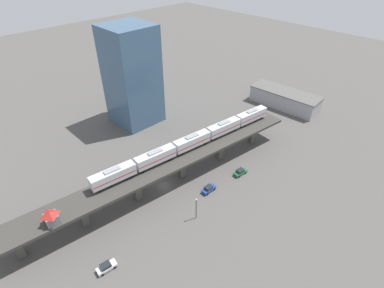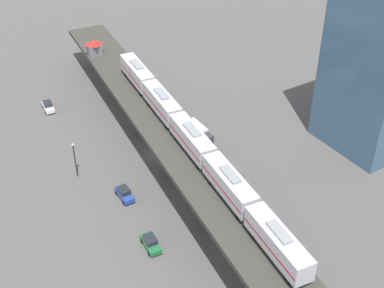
% 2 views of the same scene
% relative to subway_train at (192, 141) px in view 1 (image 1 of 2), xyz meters
% --- Properties ---
extents(ground_plane, '(400.00, 400.00, 0.00)m').
position_rel_subway_train_xyz_m(ground_plane, '(-0.06, -11.49, -10.21)').
color(ground_plane, '#514F4C').
extents(elevated_viaduct, '(20.01, 92.32, 7.67)m').
position_rel_subway_train_xyz_m(elevated_viaduct, '(-0.08, -11.67, -3.62)').
color(elevated_viaduct, '#393733').
rests_on(elevated_viaduct, ground).
extents(subway_train, '(10.71, 62.25, 4.45)m').
position_rel_subway_train_xyz_m(subway_train, '(0.00, 0.00, 0.00)').
color(subway_train, silver).
rests_on(subway_train, elevated_viaduct).
extents(signal_hut, '(3.60, 3.60, 3.40)m').
position_rel_subway_train_xyz_m(signal_hut, '(-1.53, -41.88, -0.74)').
color(signal_hut, slate).
rests_on(signal_hut, elevated_viaduct).
extents(street_car_white, '(2.35, 4.58, 1.89)m').
position_rel_subway_train_xyz_m(street_car_white, '(11.66, -37.74, -9.28)').
color(street_car_white, silver).
rests_on(street_car_white, ground).
extents(street_car_blue, '(2.02, 4.43, 1.89)m').
position_rel_subway_train_xyz_m(street_car_blue, '(10.78, -3.92, -9.28)').
color(street_car_blue, '#233D93').
rests_on(street_car_blue, ground).
extents(street_car_green, '(2.30, 4.56, 1.89)m').
position_rel_subway_train_xyz_m(street_car_green, '(12.55, 8.32, -9.28)').
color(street_car_green, '#1E6638').
rests_on(street_car_green, ground).
extents(delivery_truck, '(2.44, 7.22, 3.20)m').
position_rel_subway_train_xyz_m(delivery_truck, '(-8.60, -11.33, -8.45)').
color(delivery_truck, '#333338').
rests_on(delivery_truck, ground).
extents(street_lamp, '(0.44, 0.44, 6.94)m').
position_rel_subway_train_xyz_m(street_lamp, '(15.18, -13.49, -6.11)').
color(street_lamp, black).
rests_on(street_lamp, ground).
extents(warehouse_building, '(29.13, 11.92, 6.80)m').
position_rel_subway_train_xyz_m(warehouse_building, '(-1.91, 56.63, -6.81)').
color(warehouse_building, '#99999E').
rests_on(warehouse_building, ground).
extents(office_tower, '(16.00, 16.00, 36.00)m').
position_rel_subway_train_xyz_m(office_tower, '(-36.54, 5.55, 7.79)').
color(office_tower, '#3D5B7A').
rests_on(office_tower, ground).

